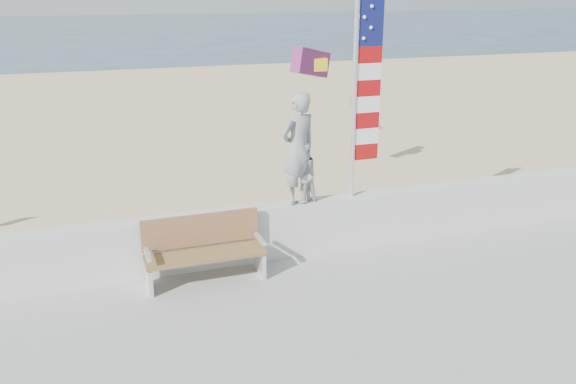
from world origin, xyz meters
name	(u,v)px	position (x,y,z in m)	size (l,w,h in m)	color
ground	(317,325)	(0.00, 0.00, 0.00)	(220.00, 220.00, 0.00)	#2D495B
sand	(193,159)	(0.00, 9.00, 0.04)	(90.00, 40.00, 0.08)	#CEBC89
seawall	(273,231)	(0.00, 2.00, 0.63)	(30.00, 0.35, 0.90)	silver
adult	(298,149)	(0.44, 2.00, 1.99)	(0.66, 0.44, 1.82)	gray
child	(303,173)	(0.53, 2.00, 1.58)	(0.48, 0.38, 0.99)	silver
bench	(204,248)	(-1.24, 1.55, 0.69)	(1.80, 0.57, 1.00)	olive
flag	(362,82)	(1.53, 2.00, 2.99)	(0.50, 0.08, 3.50)	white
parafoil_kite	(312,63)	(2.06, 5.56, 2.90)	(1.06, 0.75, 0.73)	red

